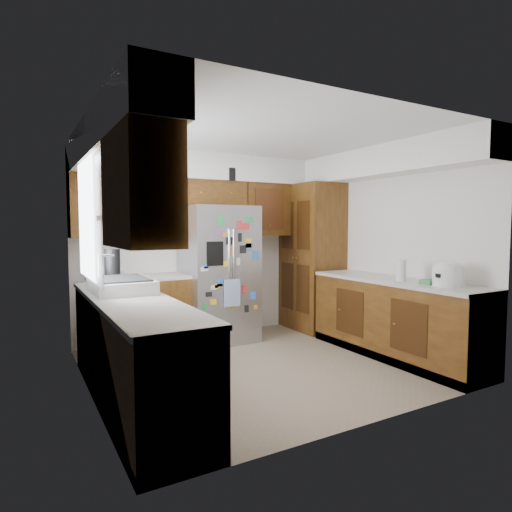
# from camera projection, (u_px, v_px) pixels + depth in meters

# --- Properties ---
(floor) EXTENTS (3.60, 3.60, 0.00)m
(floor) POSITION_uv_depth(u_px,v_px,m) (265.00, 366.00, 4.71)
(floor) COLOR gray
(floor) RESTS_ON ground
(room_shell) EXTENTS (3.64, 3.24, 2.52)m
(room_shell) POSITION_uv_depth(u_px,v_px,m) (241.00, 201.00, 4.85)
(room_shell) COLOR white
(room_shell) RESTS_ON ground
(left_counter_run) EXTENTS (1.36, 3.20, 0.92)m
(left_counter_run) POSITION_uv_depth(u_px,v_px,m) (140.00, 343.00, 4.04)
(left_counter_run) COLOR #46260D
(left_counter_run) RESTS_ON ground
(right_counter_run) EXTENTS (0.63, 2.25, 0.92)m
(right_counter_run) POSITION_uv_depth(u_px,v_px,m) (395.00, 321.00, 5.01)
(right_counter_run) COLOR #46260D
(right_counter_run) RESTS_ON ground
(pantry) EXTENTS (0.60, 0.90, 2.15)m
(pantry) POSITION_uv_depth(u_px,v_px,m) (312.00, 257.00, 6.37)
(pantry) COLOR #46260D
(pantry) RESTS_ON ground
(fridge) EXTENTS (0.90, 0.79, 1.80)m
(fridge) POSITION_uv_depth(u_px,v_px,m) (219.00, 274.00, 5.70)
(fridge) COLOR #96969B
(fridge) RESTS_ON ground
(bridge_cabinet) EXTENTS (0.96, 0.34, 0.35)m
(bridge_cabinet) POSITION_uv_depth(u_px,v_px,m) (211.00, 194.00, 5.82)
(bridge_cabinet) COLOR #46260D
(bridge_cabinet) RESTS_ON fridge
(fridge_top_items) EXTENTS (0.69, 0.36, 0.26)m
(fridge_top_items) POSITION_uv_depth(u_px,v_px,m) (215.00, 172.00, 5.78)
(fridge_top_items) COLOR blue
(fridge_top_items) RESTS_ON bridge_cabinet
(sink_assembly) EXTENTS (0.52, 0.70, 0.37)m
(sink_assembly) POSITION_uv_depth(u_px,v_px,m) (122.00, 285.00, 3.99)
(sink_assembly) COLOR silver
(sink_assembly) RESTS_ON left_counter_run
(left_counter_clutter) EXTENTS (0.39, 0.81, 0.38)m
(left_counter_clutter) POSITION_uv_depth(u_px,v_px,m) (109.00, 271.00, 4.65)
(left_counter_clutter) COLOR black
(left_counter_clutter) RESTS_ON left_counter_run
(rice_cooker) EXTENTS (0.31, 0.30, 0.26)m
(rice_cooker) POSITION_uv_depth(u_px,v_px,m) (448.00, 273.00, 4.38)
(rice_cooker) COLOR white
(rice_cooker) RESTS_ON right_counter_run
(paper_towel) EXTENTS (0.11, 0.11, 0.24)m
(paper_towel) POSITION_uv_depth(u_px,v_px,m) (401.00, 270.00, 4.81)
(paper_towel) COLOR white
(paper_towel) RESTS_ON right_counter_run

